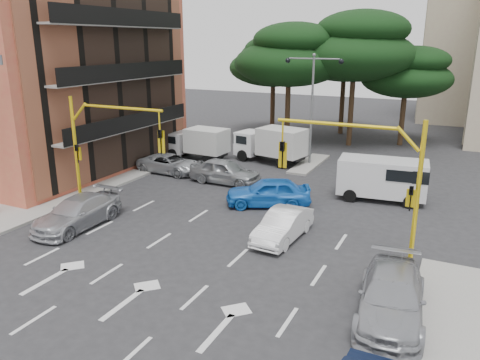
% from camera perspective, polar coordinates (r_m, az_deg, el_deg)
% --- Properties ---
extents(ground, '(120.00, 120.00, 0.00)m').
position_cam_1_polar(ground, '(20.76, -5.27, -8.36)').
color(ground, '#28282B').
rests_on(ground, ground).
extents(median_strip, '(1.40, 6.00, 0.15)m').
position_cam_1_polar(median_strip, '(34.63, 8.45, 1.96)').
color(median_strip, gray).
rests_on(median_strip, ground).
extents(apartment_orange, '(15.19, 16.15, 13.70)m').
position_cam_1_polar(apartment_orange, '(36.81, -23.88, 12.32)').
color(apartment_orange, '#C24C3D').
rests_on(apartment_orange, ground).
extents(pine_left_near, '(9.15, 9.15, 10.23)m').
position_cam_1_polar(pine_left_near, '(40.44, 6.07, 14.94)').
color(pine_left_near, '#382616').
rests_on(pine_left_near, ground).
extents(pine_center, '(9.98, 9.98, 11.16)m').
position_cam_1_polar(pine_center, '(40.95, 13.94, 15.56)').
color(pine_center, '#382616').
rests_on(pine_center, ground).
extents(pine_left_far, '(8.32, 8.32, 9.30)m').
position_cam_1_polar(pine_left_far, '(45.27, 4.15, 14.29)').
color(pine_left_far, '#382616').
rests_on(pine_left_far, ground).
extents(pine_right, '(7.49, 7.49, 8.37)m').
position_cam_1_polar(pine_right, '(42.34, 19.74, 12.28)').
color(pine_right, '#382616').
rests_on(pine_right, ground).
extents(pine_back, '(9.15, 9.15, 10.23)m').
position_cam_1_polar(pine_back, '(46.29, 12.76, 14.85)').
color(pine_back, '#382616').
rests_on(pine_back, ground).
extents(signal_mast_right, '(5.79, 0.37, 6.00)m').
position_cam_1_polar(signal_mast_right, '(18.92, 15.66, 1.11)').
color(signal_mast_right, yellow).
rests_on(signal_mast_right, ground).
extents(signal_mast_left, '(5.79, 0.37, 6.00)m').
position_cam_1_polar(signal_mast_left, '(25.03, -16.64, 4.74)').
color(signal_mast_left, yellow).
rests_on(signal_mast_left, ground).
extents(street_lamp_center, '(4.16, 0.36, 7.77)m').
position_cam_1_polar(street_lamp_center, '(33.68, 8.84, 10.80)').
color(street_lamp_center, slate).
rests_on(street_lamp_center, median_strip).
extents(car_white_hatch, '(1.69, 4.20, 1.36)m').
position_cam_1_polar(car_white_hatch, '(21.46, 5.26, -5.52)').
color(car_white_hatch, white).
rests_on(car_white_hatch, ground).
extents(car_blue_compact, '(4.97, 3.63, 1.57)m').
position_cam_1_polar(car_blue_compact, '(25.64, 3.47, -1.48)').
color(car_blue_compact, blue).
rests_on(car_blue_compact, ground).
extents(car_silver_wagon, '(2.08, 5.00, 1.45)m').
position_cam_1_polar(car_silver_wagon, '(24.13, -19.21, -3.76)').
color(car_silver_wagon, '#A6A7AE').
rests_on(car_silver_wagon, ground).
extents(car_silver_cross_a, '(4.68, 2.32, 1.28)m').
position_cam_1_polar(car_silver_cross_a, '(32.44, -8.55, 1.98)').
color(car_silver_cross_a, '#AAADB2').
rests_on(car_silver_cross_a, ground).
extents(car_silver_cross_b, '(4.66, 1.96, 1.57)m').
position_cam_1_polar(car_silver_cross_b, '(29.68, -1.84, 1.08)').
color(car_silver_cross_b, '#969A9E').
rests_on(car_silver_cross_b, ground).
extents(car_silver_parked, '(2.59, 5.30, 1.48)m').
position_cam_1_polar(car_silver_parked, '(16.46, 17.97, -13.38)').
color(car_silver_parked, '#9D9EA4').
rests_on(car_silver_parked, ground).
extents(van_white, '(5.01, 2.67, 2.40)m').
position_cam_1_polar(van_white, '(27.66, 16.91, 0.07)').
color(van_white, silver).
rests_on(van_white, ground).
extents(box_truck_a, '(5.02, 2.32, 2.42)m').
position_cam_1_polar(box_truck_a, '(35.91, -5.25, 4.46)').
color(box_truck_a, silver).
rests_on(box_truck_a, ground).
extents(box_truck_b, '(5.75, 3.28, 2.66)m').
position_cam_1_polar(box_truck_b, '(34.78, 3.75, 4.30)').
color(box_truck_b, white).
rests_on(box_truck_b, ground).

